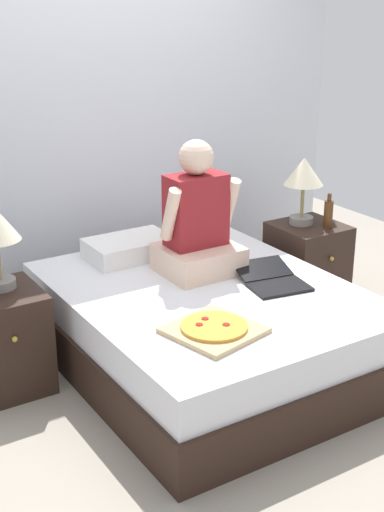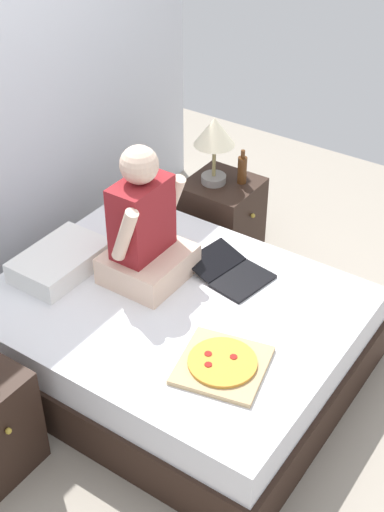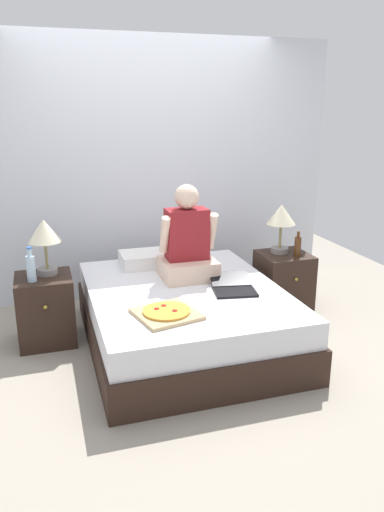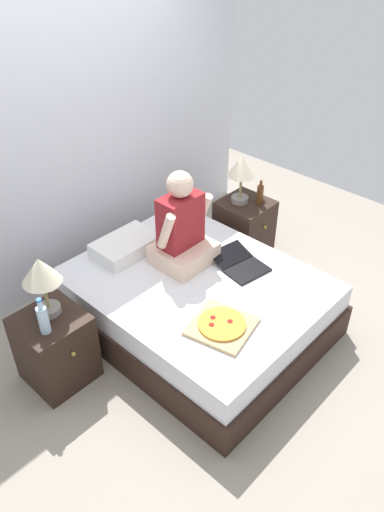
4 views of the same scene
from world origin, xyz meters
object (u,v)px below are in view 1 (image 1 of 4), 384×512
at_px(person_seated, 197,225).
at_px(laptop, 274,281).
at_px(beer_bottle, 328,213).
at_px(bed, 206,327).
at_px(nightstand_left, 2,341).
at_px(nightstand_right, 307,264).
at_px(pizza_box, 214,329).
at_px(lamp_on_right_nightstand, 304,176).

distance_m(person_seated, laptop, 0.55).
bearing_deg(beer_bottle, laptop, -151.63).
xyz_separation_m(bed, nightstand_left, (-1.07, 0.37, 0.05)).
bearing_deg(nightstand_left, nightstand_right, 0.00).
xyz_separation_m(person_seated, pizza_box, (-0.37, -0.73, -0.27)).
height_order(beer_bottle, laptop, beer_bottle).
bearing_deg(lamp_on_right_nightstand, nightstand_left, -178.63).
distance_m(bed, laptop, 0.47).
relative_size(nightstand_right, laptop, 1.21).
xyz_separation_m(bed, nightstand_right, (1.07, 0.37, 0.05)).
bearing_deg(lamp_on_right_nightstand, beer_bottle, -56.31).
height_order(nightstand_left, beer_bottle, beer_bottle).
bearing_deg(nightstand_left, bed, -18.96).
bearing_deg(bed, nightstand_left, 161.04).
xyz_separation_m(bed, beer_bottle, (1.14, 0.27, 0.42)).
bearing_deg(pizza_box, nightstand_right, 32.33).
relative_size(lamp_on_right_nightstand, laptop, 0.97).
height_order(bed, laptop, laptop).
distance_m(beer_bottle, laptop, 0.90).
bearing_deg(beer_bottle, bed, -166.82).
bearing_deg(beer_bottle, lamp_on_right_nightstand, 123.69).
xyz_separation_m(nightstand_right, beer_bottle, (0.07, -0.10, 0.38)).
bearing_deg(bed, beer_bottle, 13.18).
bearing_deg(beer_bottle, person_seated, -178.97).
bearing_deg(bed, pizza_box, -119.45).
relative_size(lamp_on_right_nightstand, pizza_box, 0.94).
distance_m(bed, person_seated, 0.59).
relative_size(nightstand_left, lamp_on_right_nightstand, 1.24).
xyz_separation_m(nightstand_left, lamp_on_right_nightstand, (2.10, 0.05, 0.61)).
relative_size(bed, beer_bottle, 8.23).
relative_size(bed, lamp_on_right_nightstand, 4.20).
distance_m(nightstand_right, beer_bottle, 0.40).
distance_m(person_seated, pizza_box, 0.86).
distance_m(lamp_on_right_nightstand, beer_bottle, 0.29).
bearing_deg(pizza_box, beer_bottle, 27.94).
bearing_deg(bed, laptop, -24.08).
height_order(person_seated, pizza_box, person_seated).
xyz_separation_m(nightstand_right, laptop, (-0.71, -0.52, 0.22)).
relative_size(nightstand_right, person_seated, 0.72).
height_order(nightstand_left, lamp_on_right_nightstand, lamp_on_right_nightstand).
xyz_separation_m(beer_bottle, pizza_box, (-1.41, -0.75, -0.16)).
relative_size(nightstand_left, laptop, 1.21).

